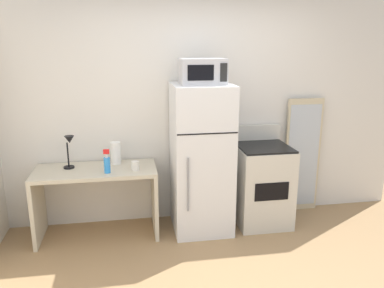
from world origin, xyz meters
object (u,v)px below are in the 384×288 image
object	(u,v)px
microwave	(202,71)
coffee_mug	(135,166)
desk_lamp	(69,146)
oven_range	(262,184)
paper_towel_roll	(116,153)
desk	(97,188)
refrigerator	(201,159)
leaning_mirror	(302,156)
spray_bottle	(107,163)

from	to	relation	value
microwave	coffee_mug	bearing A→B (deg)	-175.38
desk_lamp	oven_range	xyz separation A→B (m)	(2.10, -0.07, -0.52)
paper_towel_roll	coffee_mug	bearing A→B (deg)	-52.60
desk_lamp	paper_towel_roll	world-z (taller)	desk_lamp
paper_towel_roll	microwave	size ratio (longest dim) A/B	0.52
desk	refrigerator	size ratio (longest dim) A/B	0.78
leaning_mirror	oven_range	bearing A→B (deg)	-156.79
refrigerator	microwave	size ratio (longest dim) A/B	3.52
paper_towel_roll	refrigerator	distance (m)	0.93
desk_lamp	spray_bottle	distance (m)	0.46
desk	desk_lamp	bearing A→B (deg)	165.89
refrigerator	leaning_mirror	world-z (taller)	refrigerator
spray_bottle	oven_range	bearing A→B (deg)	4.52
desk	spray_bottle	size ratio (longest dim) A/B	5.08
microwave	leaning_mirror	size ratio (longest dim) A/B	0.33
refrigerator	microwave	distance (m)	0.94
coffee_mug	refrigerator	bearing A→B (deg)	6.30
spray_bottle	oven_range	distance (m)	1.76
microwave	desk_lamp	bearing A→B (deg)	175.24
oven_range	leaning_mirror	distance (m)	0.69
desk	spray_bottle	bearing A→B (deg)	-47.59
leaning_mirror	refrigerator	bearing A→B (deg)	-168.06
coffee_mug	spray_bottle	bearing A→B (deg)	-172.97
desk_lamp	paper_towel_roll	bearing A→B (deg)	10.67
desk	leaning_mirror	size ratio (longest dim) A/B	0.90
desk_lamp	leaning_mirror	size ratio (longest dim) A/B	0.25
microwave	oven_range	world-z (taller)	microwave
desk_lamp	microwave	xyz separation A→B (m)	(1.38, -0.12, 0.76)
coffee_mug	leaning_mirror	world-z (taller)	leaning_mirror
leaning_mirror	paper_towel_roll	bearing A→B (deg)	-177.58
spray_bottle	oven_range	world-z (taller)	oven_range
desk_lamp	coffee_mug	world-z (taller)	desk_lamp
desk	desk_lamp	world-z (taller)	desk_lamp
paper_towel_roll	desk	bearing A→B (deg)	-144.66
desk	coffee_mug	world-z (taller)	coffee_mug
desk_lamp	microwave	world-z (taller)	microwave
coffee_mug	paper_towel_roll	bearing A→B (deg)	127.40
microwave	oven_range	distance (m)	1.47
coffee_mug	oven_range	xyz separation A→B (m)	(1.43, 0.10, -0.33)
desk	oven_range	bearing A→B (deg)	-0.28
desk_lamp	leaning_mirror	xyz separation A→B (m)	(2.69, 0.18, -0.29)
refrigerator	microwave	xyz separation A→B (m)	(0.00, -0.02, 0.94)
coffee_mug	oven_range	world-z (taller)	oven_range
spray_bottle	paper_towel_roll	bearing A→B (deg)	74.32
spray_bottle	oven_range	xyz separation A→B (m)	(1.71, 0.14, -0.38)
desk_lamp	refrigerator	world-z (taller)	refrigerator
coffee_mug	refrigerator	distance (m)	0.72
desk_lamp	refrigerator	size ratio (longest dim) A/B	0.22
coffee_mug	desk_lamp	bearing A→B (deg)	165.49
refrigerator	oven_range	bearing A→B (deg)	1.71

